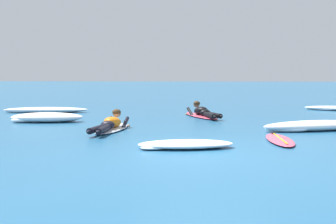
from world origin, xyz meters
name	(u,v)px	position (x,y,z in m)	size (l,w,h in m)	color
ground_plane	(202,109)	(0.00, 10.00, 0.00)	(120.00, 120.00, 0.00)	#235B84
surfer_near	(111,125)	(-2.24, 2.97, 0.14)	(0.76, 2.54, 0.54)	silver
surfer_far	(202,113)	(0.00, 6.57, 0.13)	(1.36, 2.57, 0.53)	#E54C66
drifting_surfboard	(280,140)	(1.56, 1.54, 0.03)	(0.51, 1.89, 0.16)	#E54C66
whitewater_front	(317,126)	(2.76, 3.38, 0.12)	(2.86, 1.48, 0.25)	white
whitewater_mid_left	(47,118)	(-4.45, 4.82, 0.13)	(2.12, 1.04, 0.28)	white
whitewater_mid_right	(186,144)	(-0.34, 0.51, 0.07)	(1.87, 0.96, 0.15)	white
whitewater_back	(46,110)	(-5.54, 7.94, 0.09)	(3.03, 0.97, 0.20)	white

